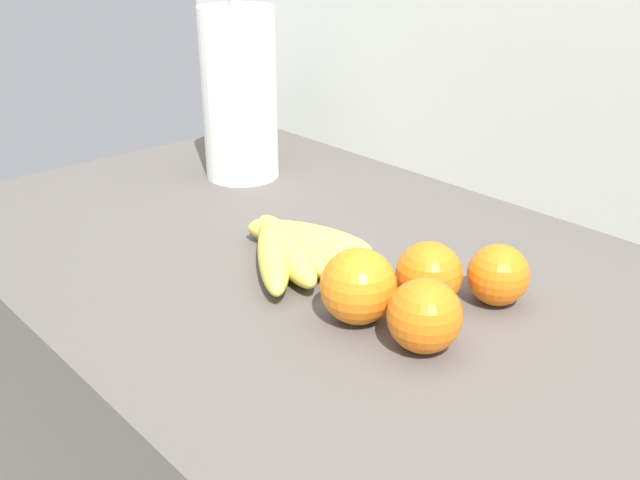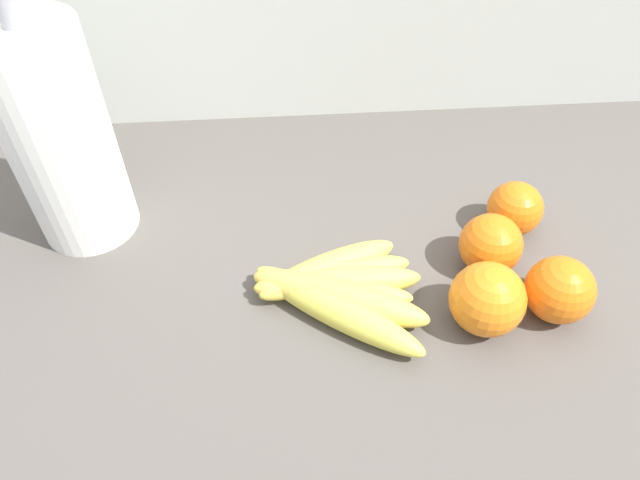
{
  "view_description": "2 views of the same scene",
  "coord_description": "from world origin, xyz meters",
  "px_view_note": "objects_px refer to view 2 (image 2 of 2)",
  "views": [
    {
      "loc": [
        0.33,
        -0.53,
        1.24
      ],
      "look_at": [
        -0.23,
        -0.02,
        0.9
      ],
      "focal_mm": 41.24,
      "sensor_mm": 36.0,
      "label": 1
    },
    {
      "loc": [
        -0.32,
        -0.42,
        1.37
      ],
      "look_at": [
        -0.29,
        0.01,
        0.92
      ],
      "focal_mm": 32.73,
      "sensor_mm": 36.0,
      "label": 2
    }
  ],
  "objects_px": {
    "paper_towel_roll": "(60,139)",
    "orange_far_right": "(515,209)",
    "banana_bunch": "(335,289)",
    "orange_back_left": "(487,299)",
    "orange_front": "(559,290)",
    "orange_right": "(491,245)"
  },
  "relations": [
    {
      "from": "paper_towel_roll",
      "to": "orange_far_right",
      "type": "bearing_deg",
      "value": -5.09
    },
    {
      "from": "orange_right",
      "to": "orange_back_left",
      "type": "relative_size",
      "value": 0.9
    },
    {
      "from": "banana_bunch",
      "to": "paper_towel_roll",
      "type": "distance_m",
      "value": 0.34
    },
    {
      "from": "orange_right",
      "to": "orange_front",
      "type": "xyz_separation_m",
      "value": [
        0.05,
        -0.07,
        0.0
      ]
    },
    {
      "from": "orange_back_left",
      "to": "paper_towel_roll",
      "type": "bearing_deg",
      "value": 157.62
    },
    {
      "from": "banana_bunch",
      "to": "orange_far_right",
      "type": "distance_m",
      "value": 0.24
    },
    {
      "from": "orange_right",
      "to": "paper_towel_roll",
      "type": "relative_size",
      "value": 0.25
    },
    {
      "from": "orange_front",
      "to": "orange_back_left",
      "type": "bearing_deg",
      "value": -173.82
    },
    {
      "from": "orange_far_right",
      "to": "orange_front",
      "type": "height_order",
      "value": "orange_front"
    },
    {
      "from": "orange_front",
      "to": "orange_right",
      "type": "bearing_deg",
      "value": 127.69
    },
    {
      "from": "orange_far_right",
      "to": "orange_back_left",
      "type": "height_order",
      "value": "orange_back_left"
    },
    {
      "from": "banana_bunch",
      "to": "orange_far_right",
      "type": "bearing_deg",
      "value": 22.9
    },
    {
      "from": "orange_front",
      "to": "banana_bunch",
      "type": "bearing_deg",
      "value": 172.01
    },
    {
      "from": "orange_back_left",
      "to": "paper_towel_roll",
      "type": "relative_size",
      "value": 0.27
    },
    {
      "from": "orange_far_right",
      "to": "orange_right",
      "type": "relative_size",
      "value": 0.93
    },
    {
      "from": "paper_towel_roll",
      "to": "banana_bunch",
      "type": "bearing_deg",
      "value": -25.9
    },
    {
      "from": "banana_bunch",
      "to": "orange_back_left",
      "type": "bearing_deg",
      "value": -15.16
    },
    {
      "from": "orange_far_right",
      "to": "orange_front",
      "type": "relative_size",
      "value": 0.92
    },
    {
      "from": "orange_front",
      "to": "orange_back_left",
      "type": "height_order",
      "value": "orange_back_left"
    },
    {
      "from": "orange_right",
      "to": "paper_towel_roll",
      "type": "distance_m",
      "value": 0.48
    },
    {
      "from": "orange_front",
      "to": "paper_towel_roll",
      "type": "relative_size",
      "value": 0.25
    },
    {
      "from": "orange_back_left",
      "to": "paper_towel_roll",
      "type": "distance_m",
      "value": 0.48
    }
  ]
}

